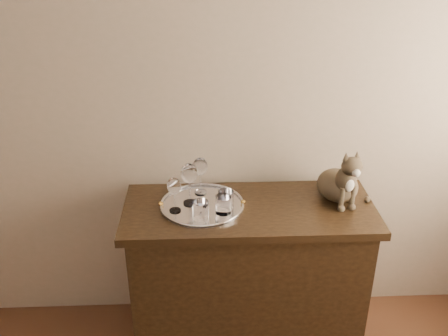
# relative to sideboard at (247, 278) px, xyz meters

# --- Properties ---
(wall_back) EXTENTS (4.00, 0.10, 2.70)m
(wall_back) POSITION_rel_sideboard_xyz_m (-0.60, 0.31, 0.93)
(wall_back) COLOR tan
(wall_back) RESTS_ON ground
(sideboard) EXTENTS (1.20, 0.50, 0.85)m
(sideboard) POSITION_rel_sideboard_xyz_m (0.00, 0.00, 0.00)
(sideboard) COLOR black
(sideboard) RESTS_ON ground
(tray) EXTENTS (0.40, 0.40, 0.01)m
(tray) POSITION_rel_sideboard_xyz_m (-0.22, 0.02, 0.43)
(tray) COLOR silver
(tray) RESTS_ON sideboard
(wine_glass_b) EXTENTS (0.07, 0.07, 0.19)m
(wine_glass_b) POSITION_rel_sideboard_xyz_m (-0.23, 0.14, 0.53)
(wine_glass_b) COLOR white
(wine_glass_b) RESTS_ON tray
(wine_glass_c) EXTENTS (0.07, 0.07, 0.17)m
(wine_glass_c) POSITION_rel_sideboard_xyz_m (-0.35, -0.03, 0.52)
(wine_glass_c) COLOR white
(wine_glass_c) RESTS_ON tray
(wine_glass_d) EXTENTS (0.08, 0.08, 0.21)m
(wine_glass_d) POSITION_rel_sideboard_xyz_m (-0.28, 0.03, 0.54)
(wine_glass_d) COLOR silver
(wine_glass_d) RESTS_ON tray
(tumbler_a) EXTENTS (0.07, 0.07, 0.08)m
(tumbler_a) POSITION_rel_sideboard_xyz_m (-0.13, -0.06, 0.48)
(tumbler_a) COLOR white
(tumbler_a) RESTS_ON tray
(tumbler_b) EXTENTS (0.07, 0.07, 0.08)m
(tumbler_b) POSITION_rel_sideboard_xyz_m (-0.23, -0.10, 0.48)
(tumbler_b) COLOR silver
(tumbler_b) RESTS_ON tray
(tumbler_c) EXTENTS (0.07, 0.07, 0.08)m
(tumbler_c) POSITION_rel_sideboard_xyz_m (-0.11, -0.00, 0.47)
(tumbler_c) COLOR white
(tumbler_c) RESTS_ON tray
(cat) EXTENTS (0.34, 0.33, 0.29)m
(cat) POSITION_rel_sideboard_xyz_m (0.43, 0.06, 0.57)
(cat) COLOR brown
(cat) RESTS_ON sideboard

